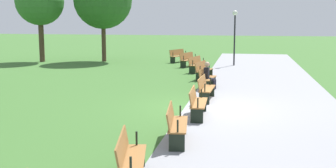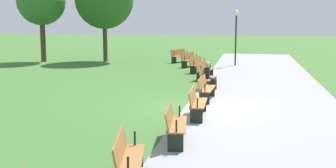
{
  "view_description": "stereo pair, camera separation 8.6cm",
  "coord_description": "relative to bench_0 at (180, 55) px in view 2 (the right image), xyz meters",
  "views": [
    {
      "loc": [
        14.26,
        1.38,
        3.1
      ],
      "look_at": [
        -0.0,
        -1.28,
        0.8
      ],
      "focal_mm": 44.96,
      "sensor_mm": 36.0,
      "label": 1
    },
    {
      "loc": [
        14.24,
        1.47,
        3.1
      ],
      "look_at": [
        -0.0,
        -1.28,
        0.8
      ],
      "focal_mm": 44.96,
      "sensor_mm": 36.0,
      "label": 2
    }
  ],
  "objects": [
    {
      "name": "bench_7",
      "position": [
        18.89,
        2.97,
        0.0
      ],
      "size": [
        1.77,
        0.67,
        0.89
      ],
      "rotation": [
        0.0,
        0.0,
        0.12
      ],
      "color": "#996633",
      "rests_on": "ground"
    },
    {
      "name": "bench_1",
      "position": [
        2.56,
        1.05,
        0.0
      ],
      "size": [
        1.78,
        1.04,
        0.89
      ],
      "rotation": [
        0.0,
        0.0,
        -0.35
      ],
      "color": "#996633",
      "rests_on": "ground"
    },
    {
      "name": "tree_3",
      "position": [
        0.46,
        -5.29,
        3.86
      ],
      "size": [
        4.09,
        4.09,
        6.39
      ],
      "color": "#4C3828",
      "rests_on": "ground"
    },
    {
      "name": "ground_plane",
      "position": [
        14.75,
        3.28,
        -0.47
      ],
      "size": [
        120.0,
        120.0,
        0.0
      ],
      "primitive_type": "plane",
      "color": "#3D6B2D"
    },
    {
      "name": "bench_4",
      "position": [
        10.61,
        2.97,
        0.0
      ],
      "size": [
        1.77,
        0.67,
        0.89
      ],
      "rotation": [
        0.0,
        0.0,
        -0.12
      ],
      "color": "#996633",
      "rests_on": "ground"
    },
    {
      "name": "bench_0",
      "position": [
        0.0,
        0.0,
        0.0
      ],
      "size": [
        1.76,
        1.15,
        0.89
      ],
      "rotation": [
        0.0,
        0.0,
        -0.43
      ],
      "color": "#996633",
      "rests_on": "ground"
    },
    {
      "name": "bench_8",
      "position": [
        21.62,
        2.54,
        0.0
      ],
      "size": [
        1.78,
        0.8,
        0.89
      ],
      "rotation": [
        0.0,
        0.0,
        0.2
      ],
      "color": "#996633",
      "rests_on": "ground"
    },
    {
      "name": "tree_0",
      "position": [
        1.44,
        -9.54,
        3.72
      ],
      "size": [
        3.34,
        3.34,
        5.89
      ],
      "color": "#4C3828",
      "rests_on": "ground"
    },
    {
      "name": "bench_2",
      "position": [
        5.19,
        1.9,
        0.0
      ],
      "size": [
        1.79,
        0.92,
        0.89
      ],
      "rotation": [
        0.0,
        0.0,
        -0.27
      ],
      "color": "#996633",
      "rests_on": "ground"
    },
    {
      "name": "path_paving",
      "position": [
        14.75,
        5.35,
        -0.47
      ],
      "size": [
        45.13,
        5.48,
        0.01
      ],
      "primitive_type": "cube",
      "color": "#939399",
      "rests_on": "ground"
    },
    {
      "name": "bench_3",
      "position": [
        7.88,
        2.54,
        0.0
      ],
      "size": [
        1.78,
        0.8,
        0.89
      ],
      "rotation": [
        0.0,
        0.0,
        -0.2
      ],
      "color": "#996633",
      "rests_on": "ground"
    },
    {
      "name": "bench_6",
      "position": [
        16.13,
        3.19,
        0.0
      ],
      "size": [
        1.74,
        0.54,
        0.89
      ],
      "rotation": [
        0.0,
        0.0,
        0.04
      ],
      "color": "#996633",
      "rests_on": "ground"
    },
    {
      "name": "bench_5",
      "position": [
        13.36,
        3.19,
        0.0
      ],
      "size": [
        1.74,
        0.54,
        0.89
      ],
      "rotation": [
        0.0,
        0.0,
        -0.04
      ],
      "color": "#996633",
      "rests_on": "ground"
    },
    {
      "name": "person_seated",
      "position": [
        10.85,
        3.09,
        0.16
      ],
      "size": [
        0.37,
        0.55,
        1.2
      ],
      "rotation": [
        0.0,
        0.0,
        -0.12
      ],
      "color": "black",
      "rests_on": "ground"
    },
    {
      "name": "lamp_post",
      "position": [
        1.3,
        3.9,
        2.04
      ],
      "size": [
        0.32,
        0.32,
        3.55
      ],
      "color": "black",
      "rests_on": "ground"
    }
  ]
}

